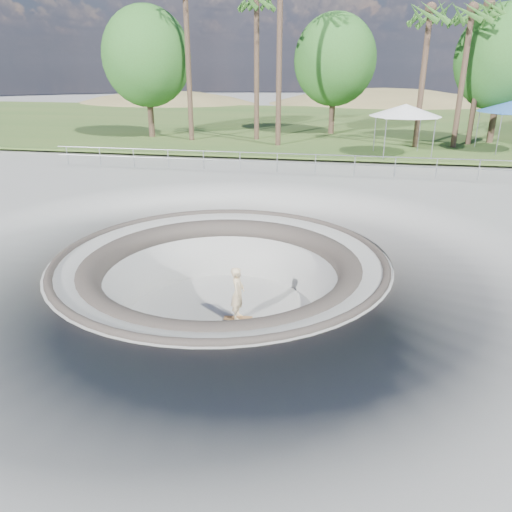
% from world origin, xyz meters
% --- Properties ---
extents(ground, '(180.00, 180.00, 0.00)m').
position_xyz_m(ground, '(0.00, 0.00, 0.00)').
color(ground, '#989893').
rests_on(ground, ground).
extents(skate_bowl, '(14.00, 14.00, 4.10)m').
position_xyz_m(skate_bowl, '(0.00, 0.00, -1.83)').
color(skate_bowl, '#989893').
rests_on(skate_bowl, ground).
extents(grass_strip, '(180.00, 36.00, 0.12)m').
position_xyz_m(grass_strip, '(0.00, 34.00, 0.22)').
color(grass_strip, '#395A24').
rests_on(grass_strip, ground).
extents(distant_hills, '(103.20, 45.00, 28.60)m').
position_xyz_m(distant_hills, '(3.78, 57.17, -7.02)').
color(distant_hills, olive).
rests_on(distant_hills, ground).
extents(safety_railing, '(25.00, 0.06, 1.03)m').
position_xyz_m(safety_railing, '(0.00, 12.00, 0.69)').
color(safety_railing, '#919599').
rests_on(safety_railing, ground).
extents(skateboard, '(0.91, 0.36, 0.09)m').
position_xyz_m(skateboard, '(0.62, -0.43, -1.83)').
color(skateboard, olive).
rests_on(skateboard, ground).
extents(skater, '(0.41, 0.63, 1.70)m').
position_xyz_m(skater, '(0.62, -0.43, -0.96)').
color(skater, beige).
rests_on(skater, skateboard).
extents(canopy_white, '(5.86, 5.86, 3.01)m').
position_xyz_m(canopy_white, '(6.80, 18.00, 2.91)').
color(canopy_white, '#919599').
rests_on(canopy_white, ground).
extents(palm_b, '(2.60, 2.60, 10.46)m').
position_xyz_m(palm_b, '(-3.10, 22.82, 9.23)').
color(palm_b, brown).
rests_on(palm_b, ground).
extents(palm_d, '(2.60, 2.60, 9.28)m').
position_xyz_m(palm_d, '(7.98, 21.27, 8.15)').
color(palm_d, brown).
rests_on(palm_d, ground).
extents(palm_e, '(2.60, 2.60, 9.28)m').
position_xyz_m(palm_e, '(10.47, 21.62, 8.15)').
color(palm_e, brown).
rests_on(palm_e, ground).
extents(palm_f, '(2.60, 2.60, 9.64)m').
position_xyz_m(palm_f, '(11.74, 23.27, 8.48)').
color(palm_f, brown).
rests_on(palm_f, ground).
extents(bushy_tree_left, '(6.41, 5.83, 9.25)m').
position_xyz_m(bushy_tree_left, '(-11.14, 22.63, 5.91)').
color(bushy_tree_left, brown).
rests_on(bushy_tree_left, ground).
extents(bushy_tree_mid, '(6.18, 5.62, 8.91)m').
position_xyz_m(bushy_tree_mid, '(2.14, 26.95, 5.70)').
color(bushy_tree_mid, brown).
rests_on(bushy_tree_mid, ground).
extents(bushy_tree_right, '(6.31, 5.74, 9.10)m').
position_xyz_m(bushy_tree_right, '(13.36, 24.25, 5.82)').
color(bushy_tree_right, brown).
rests_on(bushy_tree_right, ground).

